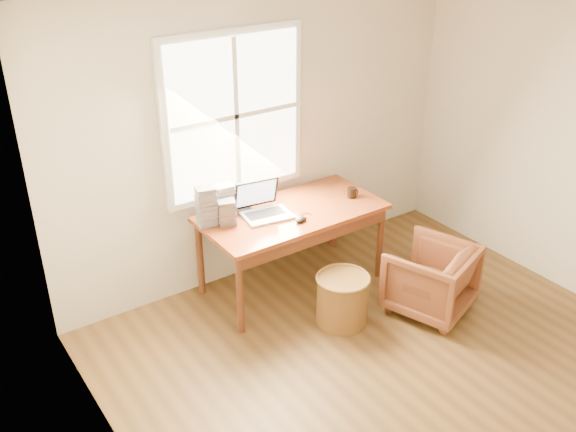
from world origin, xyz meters
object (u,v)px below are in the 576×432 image
at_px(armchair, 430,278).
at_px(cd_stack_a, 224,201).
at_px(coffee_mug, 352,193).
at_px(desk, 292,213).
at_px(wicker_stool, 342,300).
at_px(laptop, 267,202).

bearing_deg(armchair, cd_stack_a, -62.32).
relative_size(coffee_mug, cd_stack_a, 0.31).
distance_m(desk, armchair, 1.30).
height_order(armchair, coffee_mug, coffee_mug).
xyz_separation_m(wicker_stool, cd_stack_a, (-0.56, 0.92, 0.69)).
xyz_separation_m(desk, wicker_stool, (0.02, -0.69, -0.52)).
height_order(desk, cd_stack_a, cd_stack_a).
xyz_separation_m(armchair, laptop, (-0.99, 0.99, 0.59)).
xyz_separation_m(desk, laptop, (-0.24, 0.02, 0.16)).
relative_size(laptop, cd_stack_a, 1.30).
distance_m(armchair, wicker_stool, 0.78).
distance_m(coffee_mug, cd_stack_a, 1.18).
relative_size(armchair, wicker_stool, 1.57).
xyz_separation_m(armchair, wicker_stool, (-0.72, 0.28, -0.09)).
height_order(wicker_stool, coffee_mug, coffee_mug).
height_order(desk, armchair, desk).
xyz_separation_m(wicker_stool, coffee_mug, (0.57, 0.61, 0.59)).
bearing_deg(laptop, wicker_stool, -61.60).
xyz_separation_m(coffee_mug, cd_stack_a, (-1.13, 0.31, 0.10)).
xyz_separation_m(desk, armchair, (0.75, -0.97, -0.43)).
bearing_deg(wicker_stool, laptop, 109.96).
height_order(coffee_mug, cd_stack_a, cd_stack_a).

